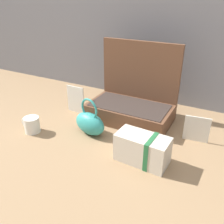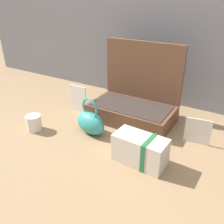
% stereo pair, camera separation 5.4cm
% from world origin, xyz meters
% --- Properties ---
extents(ground_plane, '(6.00, 6.00, 0.00)m').
position_xyz_m(ground_plane, '(0.00, 0.00, 0.00)').
color(ground_plane, '#8C6D4C').
extents(open_suitcase, '(0.47, 0.28, 0.44)m').
position_xyz_m(open_suitcase, '(-0.00, 0.23, 0.10)').
color(open_suitcase, brown).
rests_on(open_suitcase, ground_plane).
extents(teal_pouch_handbag, '(0.20, 0.13, 0.20)m').
position_xyz_m(teal_pouch_handbag, '(-0.12, -0.04, 0.06)').
color(teal_pouch_handbag, teal).
rests_on(teal_pouch_handbag, ground_plane).
extents(cream_toiletry_bag, '(0.24, 0.12, 0.13)m').
position_xyz_m(cream_toiletry_bag, '(0.21, -0.13, 0.06)').
color(cream_toiletry_bag, beige).
rests_on(cream_toiletry_bag, ground_plane).
extents(coffee_mug, '(0.12, 0.08, 0.09)m').
position_xyz_m(coffee_mug, '(-0.41, -0.17, 0.04)').
color(coffee_mug, silver).
rests_on(coffee_mug, ground_plane).
extents(info_card_left, '(0.12, 0.02, 0.14)m').
position_xyz_m(info_card_left, '(0.38, 0.15, 0.07)').
color(info_card_left, silver).
rests_on(info_card_left, ground_plane).
extents(poster_card_right, '(0.12, 0.01, 0.17)m').
position_xyz_m(poster_card_right, '(-0.34, 0.13, 0.09)').
color(poster_card_right, silver).
rests_on(poster_card_right, ground_plane).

